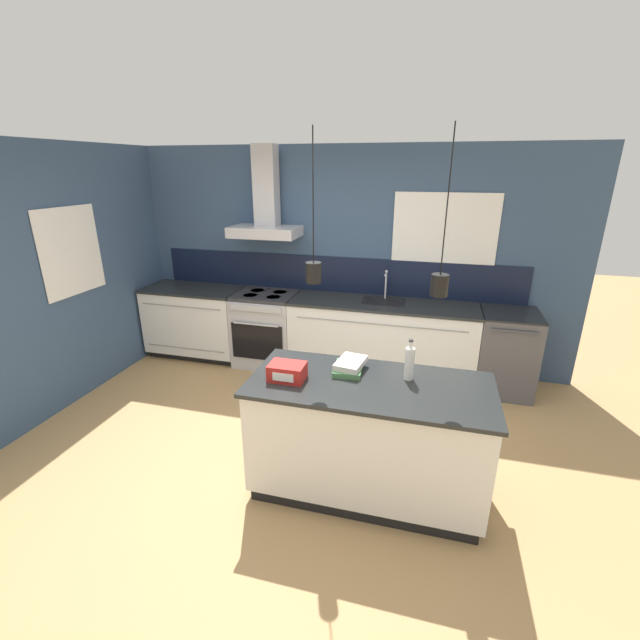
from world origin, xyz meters
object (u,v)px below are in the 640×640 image
object	(u,v)px
oven_range	(267,329)
dishwasher	(505,352)
red_supply_box	(287,372)
book_stack	(349,366)
bottle_on_island	(409,363)

from	to	relation	value
oven_range	dishwasher	xyz separation A→B (m)	(2.78, 0.00, -0.00)
dishwasher	red_supply_box	size ratio (longest dim) A/B	3.54
book_stack	bottle_on_island	bearing A→B (deg)	-1.73
oven_range	bottle_on_island	distance (m)	2.62
oven_range	bottle_on_island	world-z (taller)	bottle_on_island
red_supply_box	dishwasher	bearing A→B (deg)	48.48
bottle_on_island	book_stack	world-z (taller)	bottle_on_island
dishwasher	bottle_on_island	xyz separation A→B (m)	(-0.95, -1.79, 0.58)
bottle_on_island	book_stack	size ratio (longest dim) A/B	0.99
dishwasher	bottle_on_island	size ratio (longest dim) A/B	2.97
oven_range	book_stack	world-z (taller)	book_stack
dishwasher	red_supply_box	distance (m)	2.76
bottle_on_island	red_supply_box	distance (m)	0.88
oven_range	book_stack	bearing A→B (deg)	-51.95
red_supply_box	oven_range	bearing A→B (deg)	115.93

